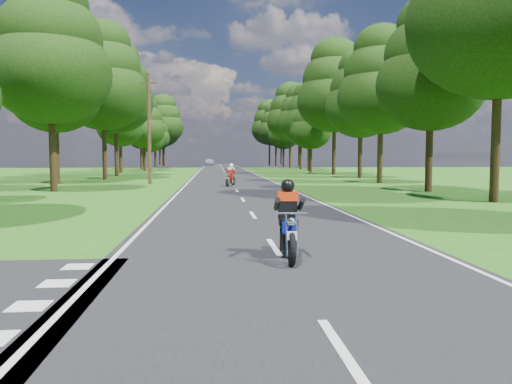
{
  "coord_description": "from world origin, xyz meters",
  "views": [
    {
      "loc": [
        -1.31,
        -8.9,
        2.03
      ],
      "look_at": [
        -0.23,
        4.0,
        1.1
      ],
      "focal_mm": 35.0,
      "sensor_mm": 36.0,
      "label": 1
    }
  ],
  "objects": [
    {
      "name": "rider_far_red",
      "position": [
        -0.23,
        24.48,
        0.78
      ],
      "size": [
        1.11,
        1.93,
        1.52
      ],
      "primitive_type": null,
      "rotation": [
        0.0,
        0.0,
        -0.29
      ],
      "color": "#A8120C",
      "rests_on": "main_road"
    },
    {
      "name": "road_markings",
      "position": [
        -0.14,
        48.13,
        0.02
      ],
      "size": [
        7.4,
        140.0,
        0.01
      ],
      "color": "silver",
      "rests_on": "main_road"
    },
    {
      "name": "telegraph_pole",
      "position": [
        -6.0,
        28.0,
        4.07
      ],
      "size": [
        1.2,
        0.26,
        8.0
      ],
      "color": "#382616",
      "rests_on": "ground"
    },
    {
      "name": "main_road",
      "position": [
        0.0,
        50.0,
        0.01
      ],
      "size": [
        7.0,
        140.0,
        0.02
      ],
      "primitive_type": "cube",
      "color": "black",
      "rests_on": "ground"
    },
    {
      "name": "rider_near_blue",
      "position": [
        0.15,
        0.82,
        0.8
      ],
      "size": [
        0.75,
        1.91,
        1.56
      ],
      "primitive_type": null,
      "rotation": [
        0.0,
        0.0,
        -0.07
      ],
      "color": "#0E1A9C",
      "rests_on": "main_road"
    },
    {
      "name": "treeline",
      "position": [
        1.43,
        60.06,
        8.25
      ],
      "size": [
        40.0,
        115.35,
        14.78
      ],
      "color": "black",
      "rests_on": "ground"
    },
    {
      "name": "ground",
      "position": [
        0.0,
        0.0,
        0.0
      ],
      "size": [
        160.0,
        160.0,
        0.0
      ],
      "primitive_type": "plane",
      "color": "#225C15",
      "rests_on": "ground"
    },
    {
      "name": "distant_car",
      "position": [
        -2.38,
        98.21,
        0.77
      ],
      "size": [
        2.55,
        4.67,
        1.51
      ],
      "primitive_type": "imported",
      "rotation": [
        0.0,
        0.0,
        -0.18
      ],
      "color": "silver",
      "rests_on": "main_road"
    }
  ]
}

